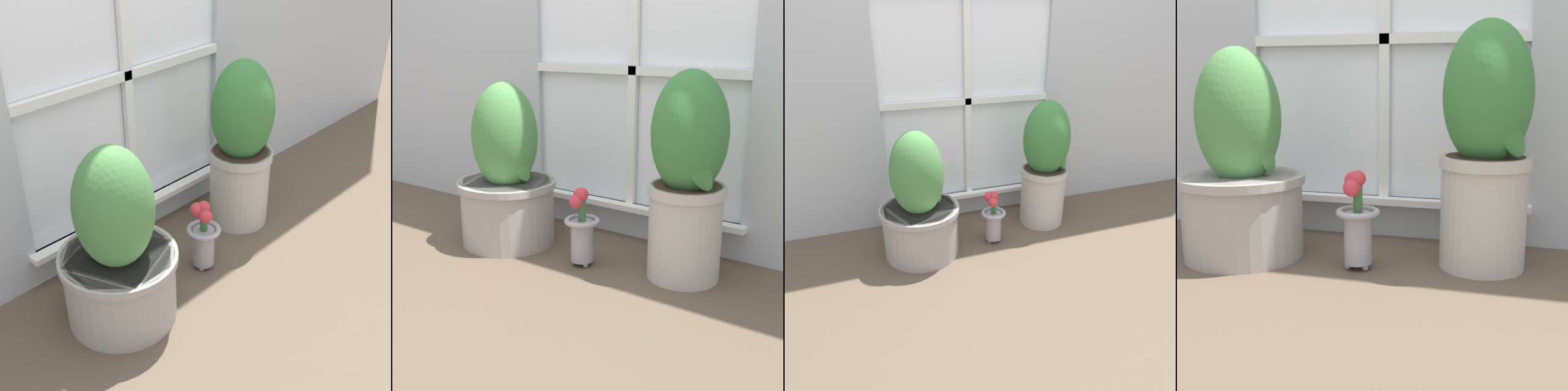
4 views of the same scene
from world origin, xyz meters
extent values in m
plane|color=brown|center=(0.00, 0.00, 0.00)|extent=(10.00, 10.00, 0.00)
cube|color=#B2B7BC|center=(0.00, 0.58, 0.08)|extent=(0.99, 0.05, 0.15)
cube|color=white|center=(0.00, 0.60, 0.71)|extent=(0.99, 0.02, 1.13)
cube|color=white|center=(0.00, 0.57, 0.71)|extent=(0.04, 0.02, 1.13)
cube|color=white|center=(0.00, 0.57, 0.71)|extent=(0.99, 0.02, 0.04)
cube|color=white|center=(0.00, 0.54, 0.14)|extent=(1.05, 0.06, 0.02)
cylinder|color=#9E9993|center=(-0.38, 0.20, 0.14)|extent=(0.39, 0.39, 0.27)
cylinder|color=#9E9993|center=(-0.38, 0.20, 0.26)|extent=(0.41, 0.41, 0.03)
cylinder|color=#38281E|center=(-0.38, 0.20, 0.27)|extent=(0.36, 0.36, 0.01)
ellipsoid|color=#477F42|center=(-0.38, 0.20, 0.46)|extent=(0.27, 0.27, 0.44)
ellipsoid|color=#477F42|center=(-0.29, 0.17, 0.37)|extent=(0.07, 0.15, 0.21)
cylinder|color=#B7B2A8|center=(0.38, 0.30, 0.17)|extent=(0.26, 0.26, 0.35)
cylinder|color=#B7B2A8|center=(0.38, 0.30, 0.33)|extent=(0.28, 0.28, 0.03)
cylinder|color=#38281E|center=(0.38, 0.30, 0.34)|extent=(0.24, 0.24, 0.01)
ellipsoid|color=#387538|center=(0.38, 0.30, 0.53)|extent=(0.27, 0.27, 0.43)
ellipsoid|color=#387538|center=(0.44, 0.22, 0.45)|extent=(0.16, 0.13, 0.22)
sphere|color=#99939E|center=(0.02, 0.21, 0.01)|extent=(0.02, 0.02, 0.02)
sphere|color=#99939E|center=(-0.01, 0.16, 0.01)|extent=(0.02, 0.02, 0.02)
sphere|color=#99939E|center=(0.05, 0.16, 0.01)|extent=(0.02, 0.02, 0.02)
cylinder|color=#99939E|center=(0.02, 0.18, 0.10)|extent=(0.09, 0.09, 0.16)
torus|color=#99939E|center=(0.02, 0.18, 0.18)|extent=(0.14, 0.14, 0.02)
cylinder|color=#386633|center=(0.02, 0.18, 0.22)|extent=(0.03, 0.03, 0.09)
sphere|color=#C6333D|center=(0.02, 0.18, 0.28)|extent=(0.05, 0.05, 0.05)
sphere|color=#C6333D|center=(0.00, 0.20, 0.27)|extent=(0.06, 0.06, 0.06)
sphere|color=#C6333D|center=(0.01, 0.16, 0.26)|extent=(0.05, 0.05, 0.05)
camera|label=1|loc=(-1.25, -1.00, 1.40)|focal=50.00mm
camera|label=2|loc=(1.15, -1.40, 0.84)|focal=50.00mm
camera|label=3|loc=(-0.66, -1.54, 1.17)|focal=35.00mm
camera|label=4|loc=(0.50, -1.35, 0.56)|focal=50.00mm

